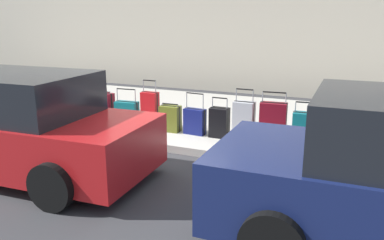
{
  "coord_description": "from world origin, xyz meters",
  "views": [
    {
      "loc": [
        -3.46,
        6.04,
        2.39
      ],
      "look_at": [
        -0.86,
        0.12,
        0.7
      ],
      "focal_mm": 36.87,
      "sensor_mm": 36.0,
      "label": 1
    }
  ],
  "objects_px": {
    "suitcase_teal_1": "(302,131)",
    "suitcase_silver_3": "(244,121)",
    "suitcase_navy_5": "(195,121)",
    "suitcase_red_7": "(150,110)",
    "suitcase_olive_6": "(170,119)",
    "fire_hydrant": "(72,103)",
    "bollard_post": "(49,99)",
    "parked_car_red_1": "(20,127)",
    "suitcase_maroon_9": "(104,108)",
    "suitcase_teal_8": "(127,114)",
    "suitcase_maroon_2": "(273,124)",
    "suitcase_black_4": "(219,122)",
    "suitcase_red_0": "(336,130)"
  },
  "relations": [
    {
      "from": "suitcase_olive_6",
      "to": "fire_hydrant",
      "type": "xyz_separation_m",
      "value": [
        2.47,
        0.01,
        0.11
      ]
    },
    {
      "from": "suitcase_red_0",
      "to": "bollard_post",
      "type": "bearing_deg",
      "value": 1.28
    },
    {
      "from": "fire_hydrant",
      "to": "parked_car_red_1",
      "type": "relative_size",
      "value": 0.17
    },
    {
      "from": "suitcase_maroon_2",
      "to": "suitcase_teal_1",
      "type": "bearing_deg",
      "value": 175.07
    },
    {
      "from": "suitcase_teal_8",
      "to": "suitcase_red_7",
      "type": "bearing_deg",
      "value": -174.46
    },
    {
      "from": "suitcase_maroon_2",
      "to": "bollard_post",
      "type": "height_order",
      "value": "suitcase_maroon_2"
    },
    {
      "from": "suitcase_teal_1",
      "to": "suitcase_black_4",
      "type": "relative_size",
      "value": 1.09
    },
    {
      "from": "suitcase_silver_3",
      "to": "suitcase_maroon_9",
      "type": "relative_size",
      "value": 1.39
    },
    {
      "from": "suitcase_black_4",
      "to": "fire_hydrant",
      "type": "xyz_separation_m",
      "value": [
        3.52,
        0.02,
        0.08
      ]
    },
    {
      "from": "suitcase_red_0",
      "to": "suitcase_navy_5",
      "type": "xyz_separation_m",
      "value": [
        2.62,
        -0.02,
        -0.13
      ]
    },
    {
      "from": "suitcase_silver_3",
      "to": "suitcase_olive_6",
      "type": "relative_size",
      "value": 1.71
    },
    {
      "from": "suitcase_navy_5",
      "to": "parked_car_red_1",
      "type": "bearing_deg",
      "value": 54.61
    },
    {
      "from": "suitcase_silver_3",
      "to": "bollard_post",
      "type": "xyz_separation_m",
      "value": [
        4.55,
        0.14,
        0.08
      ]
    },
    {
      "from": "suitcase_red_0",
      "to": "suitcase_red_7",
      "type": "bearing_deg",
      "value": -1.15
    },
    {
      "from": "suitcase_red_0",
      "to": "suitcase_teal_1",
      "type": "bearing_deg",
      "value": 6.72
    },
    {
      "from": "fire_hydrant",
      "to": "bollard_post",
      "type": "height_order",
      "value": "bollard_post"
    },
    {
      "from": "suitcase_maroon_2",
      "to": "fire_hydrant",
      "type": "relative_size",
      "value": 1.37
    },
    {
      "from": "suitcase_silver_3",
      "to": "bollard_post",
      "type": "relative_size",
      "value": 1.09
    },
    {
      "from": "suitcase_olive_6",
      "to": "fire_hydrant",
      "type": "relative_size",
      "value": 0.81
    },
    {
      "from": "suitcase_maroon_2",
      "to": "suitcase_navy_5",
      "type": "bearing_deg",
      "value": -1.52
    },
    {
      "from": "bollard_post",
      "to": "parked_car_red_1",
      "type": "xyz_separation_m",
      "value": [
        -1.71,
        2.43,
        0.14
      ]
    },
    {
      "from": "suitcase_navy_5",
      "to": "suitcase_red_7",
      "type": "distance_m",
      "value": 1.04
    },
    {
      "from": "suitcase_silver_3",
      "to": "suitcase_navy_5",
      "type": "distance_m",
      "value": 1.01
    },
    {
      "from": "suitcase_navy_5",
      "to": "parked_car_red_1",
      "type": "height_order",
      "value": "parked_car_red_1"
    },
    {
      "from": "suitcase_black_4",
      "to": "suitcase_maroon_9",
      "type": "height_order",
      "value": "suitcase_black_4"
    },
    {
      "from": "suitcase_maroon_2",
      "to": "suitcase_red_7",
      "type": "relative_size",
      "value": 0.96
    },
    {
      "from": "suitcase_teal_8",
      "to": "suitcase_maroon_9",
      "type": "bearing_deg",
      "value": 1.0
    },
    {
      "from": "suitcase_navy_5",
      "to": "suitcase_red_7",
      "type": "height_order",
      "value": "suitcase_red_7"
    },
    {
      "from": "suitcase_teal_1",
      "to": "suitcase_maroon_9",
      "type": "distance_m",
      "value": 4.22
    },
    {
      "from": "suitcase_maroon_2",
      "to": "suitcase_black_4",
      "type": "distance_m",
      "value": 1.04
    },
    {
      "from": "suitcase_maroon_2",
      "to": "suitcase_maroon_9",
      "type": "height_order",
      "value": "suitcase_maroon_2"
    },
    {
      "from": "suitcase_red_0",
      "to": "suitcase_teal_1",
      "type": "height_order",
      "value": "suitcase_red_0"
    },
    {
      "from": "suitcase_red_0",
      "to": "suitcase_silver_3",
      "type": "bearing_deg",
      "value": -0.05
    },
    {
      "from": "suitcase_olive_6",
      "to": "suitcase_silver_3",
      "type": "bearing_deg",
      "value": 179.41
    },
    {
      "from": "fire_hydrant",
      "to": "bollard_post",
      "type": "distance_m",
      "value": 0.57
    },
    {
      "from": "suitcase_black_4",
      "to": "parked_car_red_1",
      "type": "distance_m",
      "value": 3.52
    },
    {
      "from": "suitcase_maroon_9",
      "to": "bollard_post",
      "type": "distance_m",
      "value": 1.42
    },
    {
      "from": "suitcase_black_4",
      "to": "suitcase_teal_8",
      "type": "height_order",
      "value": "suitcase_teal_8"
    },
    {
      "from": "suitcase_silver_3",
      "to": "suitcase_navy_5",
      "type": "xyz_separation_m",
      "value": [
        1.0,
        -0.02,
        -0.11
      ]
    },
    {
      "from": "suitcase_teal_1",
      "to": "suitcase_teal_8",
      "type": "relative_size",
      "value": 1.06
    },
    {
      "from": "suitcase_red_0",
      "to": "suitcase_maroon_9",
      "type": "relative_size",
      "value": 1.43
    },
    {
      "from": "bollard_post",
      "to": "suitcase_red_7",
      "type": "bearing_deg",
      "value": -175.19
    },
    {
      "from": "suitcase_teal_1",
      "to": "suitcase_silver_3",
      "type": "height_order",
      "value": "suitcase_silver_3"
    },
    {
      "from": "suitcase_red_0",
      "to": "suitcase_navy_5",
      "type": "bearing_deg",
      "value": -0.52
    },
    {
      "from": "suitcase_red_7",
      "to": "bollard_post",
      "type": "relative_size",
      "value": 1.12
    },
    {
      "from": "suitcase_teal_1",
      "to": "fire_hydrant",
      "type": "relative_size",
      "value": 1.2
    },
    {
      "from": "suitcase_maroon_9",
      "to": "suitcase_maroon_2",
      "type": "bearing_deg",
      "value": 179.56
    },
    {
      "from": "suitcase_maroon_2",
      "to": "suitcase_red_7",
      "type": "xyz_separation_m",
      "value": [
        2.58,
        -0.09,
        -0.01
      ]
    },
    {
      "from": "parked_car_red_1",
      "to": "suitcase_black_4",
      "type": "bearing_deg",
      "value": -132.19
    },
    {
      "from": "suitcase_maroon_2",
      "to": "fire_hydrant",
      "type": "bearing_deg",
      "value": -0.37
    }
  ]
}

